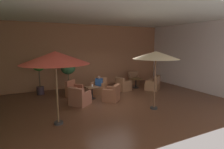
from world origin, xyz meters
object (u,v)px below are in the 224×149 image
at_px(armchair_front_right_north, 133,80).
at_px(iced_drink_cup, 92,85).
at_px(potted_tree_left_corner, 39,70).
at_px(cafe_table_front_left, 92,90).
at_px(armchair_front_left_north, 74,91).
at_px(potted_tree_mid_left, 68,69).
at_px(armchair_front_left_south, 112,95).
at_px(armchair_front_right_east, 123,86).
at_px(patron_blue_shirt, 99,82).
at_px(armchair_front_left_west, 99,88).
at_px(patio_umbrella_tall_red, 156,56).
at_px(armchair_front_right_south, 153,85).
at_px(cafe_table_front_right, 136,81).
at_px(armchair_front_left_east, 80,98).
at_px(patio_umbrella_center_beige, 55,58).

distance_m(armchair_front_right_north, iced_drink_cup, 4.28).
relative_size(potted_tree_left_corner, iced_drink_cup, 18.58).
relative_size(cafe_table_front_left, armchair_front_left_north, 0.63).
bearing_deg(cafe_table_front_left, potted_tree_mid_left, 111.61).
bearing_deg(potted_tree_mid_left, cafe_table_front_left, -68.39).
bearing_deg(armchair_front_left_south, armchair_front_right_east, 45.24).
bearing_deg(patron_blue_shirt, cafe_table_front_left, -132.01).
xyz_separation_m(armchair_front_left_west, potted_tree_left_corner, (-3.09, 1.24, 1.10)).
bearing_deg(armchair_front_right_east, patio_umbrella_tall_red, -95.91).
bearing_deg(patron_blue_shirt, patio_umbrella_tall_red, -70.33).
height_order(armchair_front_left_west, armchair_front_right_south, armchair_front_right_south).
relative_size(armchair_front_left_west, iced_drink_cup, 9.58).
xyz_separation_m(armchair_front_right_north, potted_tree_left_corner, (-6.21, 0.02, 1.11)).
bearing_deg(patron_blue_shirt, potted_tree_left_corner, 157.45).
height_order(cafe_table_front_right, iced_drink_cup, iced_drink_cup).
height_order(armchair_front_left_north, armchair_front_right_south, armchair_front_right_south).
bearing_deg(cafe_table_front_left, armchair_front_left_east, -142.09).
bearing_deg(patron_blue_shirt, iced_drink_cup, -134.05).
height_order(patio_umbrella_tall_red, iced_drink_cup, patio_umbrella_tall_red).
relative_size(armchair_front_left_east, cafe_table_front_right, 1.61).
relative_size(cafe_table_front_left, armchair_front_left_south, 0.63).
height_order(patio_umbrella_tall_red, potted_tree_left_corner, patio_umbrella_tall_red).
bearing_deg(armchair_front_left_east, armchair_front_left_south, -3.92).
xyz_separation_m(armchair_front_right_north, patio_umbrella_center_beige, (-6.00, -4.39, 2.05)).
bearing_deg(armchair_front_left_north, potted_tree_mid_left, 91.18).
xyz_separation_m(cafe_table_front_left, armchair_front_left_east, (-0.87, -0.68, -0.15)).
relative_size(patio_umbrella_center_beige, iced_drink_cup, 23.59).
xyz_separation_m(cafe_table_front_left, armchair_front_right_east, (2.27, 0.74, -0.15)).
xyz_separation_m(patron_blue_shirt, iced_drink_cup, (-0.65, -0.67, -0.02)).
distance_m(armchair_front_left_west, cafe_table_front_right, 2.66).
xyz_separation_m(armchair_front_left_south, potted_tree_mid_left, (-1.53, 2.73, 1.07)).
bearing_deg(patron_blue_shirt, armchair_front_right_north, 21.64).
distance_m(armchair_front_left_west, potted_tree_mid_left, 2.16).
xyz_separation_m(armchair_front_left_north, potted_tree_mid_left, (-0.02, 1.14, 1.07)).
distance_m(potted_tree_left_corner, iced_drink_cup, 3.19).
bearing_deg(cafe_table_front_left, armchair_front_right_north, 27.80).
height_order(cafe_table_front_left, potted_tree_left_corner, potted_tree_left_corner).
distance_m(cafe_table_front_left, armchair_front_right_east, 2.40).
distance_m(armchair_front_right_north, patio_umbrella_center_beige, 7.71).
bearing_deg(patio_umbrella_center_beige, cafe_table_front_right, 31.27).
distance_m(armchair_front_left_north, iced_drink_cup, 1.12).
bearing_deg(armchair_front_right_north, armchair_front_left_west, -158.65).
xyz_separation_m(armchair_front_left_east, iced_drink_cup, (0.92, 0.78, 0.36)).
bearing_deg(patio_umbrella_tall_red, patron_blue_shirt, 109.67).
xyz_separation_m(armchair_front_left_south, armchair_front_left_west, (-0.02, 1.60, 0.01)).
bearing_deg(armchair_front_left_east, iced_drink_cup, 40.43).
distance_m(cafe_table_front_left, potted_tree_mid_left, 2.29).
distance_m(armchair_front_left_south, armchair_front_right_south, 3.40).
relative_size(armchair_front_left_north, cafe_table_front_right, 1.50).
relative_size(armchair_front_left_east, patio_umbrella_tall_red, 0.44).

